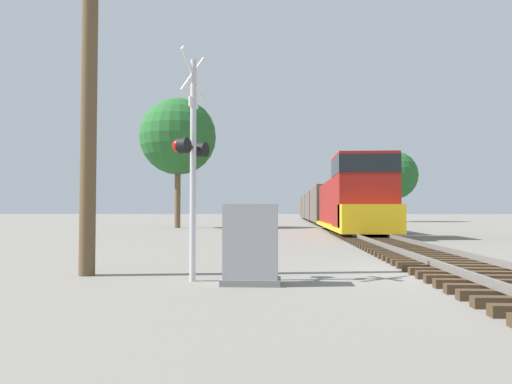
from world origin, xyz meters
The scene contains 8 objects.
ground_plane centered at (0.00, 0.00, 0.00)m, with size 400.00×400.00×0.00m, color slate.
rail_track_bed centered at (0.00, 0.00, 0.14)m, with size 2.60×160.00×0.31m.
freight_train centered at (0.00, 47.06, 1.87)m, with size 2.91×72.36×4.17m.
crossing_signal_near centered at (-5.75, -1.49, 2.50)m, with size 0.60×1.00×4.50m.
relay_cabinet centered at (-4.56, -1.90, 0.73)m, with size 1.09×0.66×1.48m.
utility_pole centered at (-8.11, -0.80, 3.90)m, with size 1.80×0.34×7.62m.
tree_mid_background centered at (-12.58, 28.27, 7.31)m, with size 6.14×6.14×10.40m.
tree_deep_background centered at (9.57, 52.33, 5.83)m, with size 6.09×6.09×8.90m.
Camera 1 is at (-3.91, -11.12, 1.36)m, focal length 35.00 mm.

